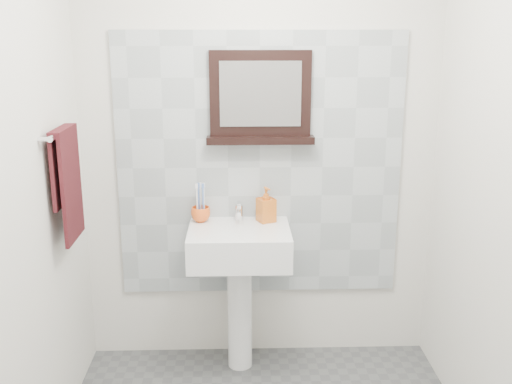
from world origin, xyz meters
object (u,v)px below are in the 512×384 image
soap_dispenser (266,204)px  hand_towel (67,176)px  toothbrush_cup (201,214)px  pedestal_sink (239,260)px  framed_mirror (260,100)px

soap_dispenser → hand_towel: 1.08m
toothbrush_cup → hand_towel: 0.79m
toothbrush_cup → hand_towel: bearing=-146.9°
pedestal_sink → soap_dispenser: 0.34m
pedestal_sink → hand_towel: bearing=-161.7°
toothbrush_cup → soap_dispenser: 0.37m
pedestal_sink → hand_towel: (-0.82, -0.27, 0.55)m
pedestal_sink → soap_dispenser: size_ratio=4.86×
pedestal_sink → framed_mirror: framed_mirror is taller
soap_dispenser → hand_towel: (-0.97, -0.39, 0.27)m
soap_dispenser → framed_mirror: (-0.03, 0.07, 0.57)m
toothbrush_cup → soap_dispenser: bearing=-1.6°
pedestal_sink → toothbrush_cup: pedestal_sink is taller
toothbrush_cup → soap_dispenser: (0.37, -0.01, 0.06)m
soap_dispenser → hand_towel: size_ratio=0.36×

